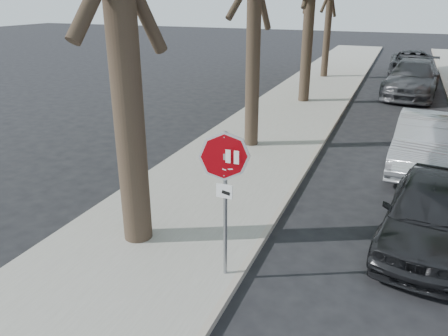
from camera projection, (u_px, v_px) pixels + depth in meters
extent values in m
plane|color=black|center=(263.00, 287.00, 7.51)|extent=(120.00, 120.00, 0.00)
cube|color=gray|center=(291.00, 111.00, 18.70)|extent=(4.00, 55.00, 0.12)
cube|color=#9E9384|center=(339.00, 116.00, 17.98)|extent=(0.12, 55.00, 0.13)
cylinder|color=gray|center=(225.00, 207.00, 7.23)|extent=(0.06, 0.06, 2.60)
cube|color=#99999E|center=(225.00, 156.00, 6.87)|extent=(0.05, 0.06, 0.10)
cylinder|color=#99999E|center=(225.00, 156.00, 6.87)|extent=(0.76, 0.32, 0.82)
cylinder|color=white|center=(224.00, 157.00, 6.86)|extent=(0.76, 0.32, 0.82)
cylinder|color=red|center=(224.00, 157.00, 6.85)|extent=(0.68, 0.29, 0.74)
cube|color=white|center=(212.00, 154.00, 6.91)|extent=(0.08, 0.00, 0.22)
cube|color=white|center=(220.00, 155.00, 6.86)|extent=(0.08, 0.00, 0.22)
cube|color=white|center=(228.00, 156.00, 6.81)|extent=(0.08, 0.00, 0.22)
cube|color=white|center=(236.00, 158.00, 6.76)|extent=(0.08, 0.00, 0.22)
cube|color=silver|center=(217.00, 167.00, 6.95)|extent=(0.08, 0.00, 0.03)
cube|color=silver|center=(224.00, 169.00, 6.92)|extent=(0.08, 0.00, 0.03)
cube|color=silver|center=(230.00, 169.00, 6.87)|extent=(0.08, 0.00, 0.03)
cube|color=white|center=(224.00, 191.00, 7.08)|extent=(0.28, 0.02, 0.24)
cube|color=black|center=(226.00, 193.00, 7.07)|extent=(0.15, 0.00, 0.08)
imported|color=black|center=(430.00, 213.00, 8.56)|extent=(2.19, 4.32, 1.41)
imported|color=#A1A3A9|center=(425.00, 142.00, 12.55)|extent=(1.95, 4.68, 1.51)
imported|color=#49494D|center=(412.00, 78.00, 21.67)|extent=(2.93, 6.06, 1.70)
imported|color=black|center=(412.00, 64.00, 26.87)|extent=(2.59, 5.51, 1.52)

